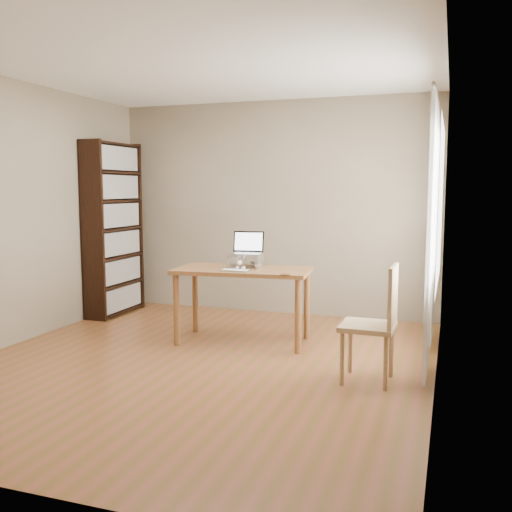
{
  "coord_description": "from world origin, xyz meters",
  "views": [
    {
      "loc": [
        2.08,
        -4.46,
        1.54
      ],
      "look_at": [
        0.27,
        0.78,
        0.88
      ],
      "focal_mm": 40.0,
      "sensor_mm": 36.0,
      "label": 1
    }
  ],
  "objects_px": {
    "cat": "(245,261)",
    "laptop": "(247,248)",
    "bookshelf": "(114,229)",
    "keyboard": "(235,271)",
    "chair": "(377,319)",
    "desk": "(243,279)"
  },
  "relations": [
    {
      "from": "laptop",
      "to": "chair",
      "type": "distance_m",
      "value": 1.74
    },
    {
      "from": "keyboard",
      "to": "chair",
      "type": "height_order",
      "value": "chair"
    },
    {
      "from": "desk",
      "to": "laptop",
      "type": "bearing_deg",
      "value": 84.84
    },
    {
      "from": "bookshelf",
      "to": "chair",
      "type": "bearing_deg",
      "value": -24.25
    },
    {
      "from": "bookshelf",
      "to": "keyboard",
      "type": "xyz_separation_m",
      "value": [
        1.96,
        -0.97,
        -0.29
      ]
    },
    {
      "from": "cat",
      "to": "bookshelf",
      "type": "bearing_deg",
      "value": 153.34
    },
    {
      "from": "bookshelf",
      "to": "laptop",
      "type": "bearing_deg",
      "value": -17.31
    },
    {
      "from": "cat",
      "to": "keyboard",
      "type": "bearing_deg",
      "value": -95.33
    },
    {
      "from": "cat",
      "to": "chair",
      "type": "distance_m",
      "value": 1.72
    },
    {
      "from": "bookshelf",
      "to": "chair",
      "type": "distance_m",
      "value": 3.75
    },
    {
      "from": "desk",
      "to": "cat",
      "type": "relative_size",
      "value": 2.86
    },
    {
      "from": "cat",
      "to": "laptop",
      "type": "bearing_deg",
      "value": 46.71
    },
    {
      "from": "chair",
      "to": "cat",
      "type": "bearing_deg",
      "value": 149.75
    },
    {
      "from": "laptop",
      "to": "chair",
      "type": "xyz_separation_m",
      "value": [
        1.42,
        -0.91,
        -0.43
      ]
    },
    {
      "from": "laptop",
      "to": "chair",
      "type": "relative_size",
      "value": 0.35
    },
    {
      "from": "bookshelf",
      "to": "cat",
      "type": "xyz_separation_m",
      "value": [
        1.94,
        -0.64,
        -0.23
      ]
    },
    {
      "from": "bookshelf",
      "to": "chair",
      "type": "height_order",
      "value": "bookshelf"
    },
    {
      "from": "bookshelf",
      "to": "laptop",
      "type": "height_order",
      "value": "bookshelf"
    },
    {
      "from": "laptop",
      "to": "keyboard",
      "type": "bearing_deg",
      "value": -95.0
    },
    {
      "from": "desk",
      "to": "cat",
      "type": "xyz_separation_m",
      "value": [
        -0.02,
        0.11,
        0.17
      ]
    },
    {
      "from": "bookshelf",
      "to": "cat",
      "type": "height_order",
      "value": "bookshelf"
    },
    {
      "from": "keyboard",
      "to": "laptop",
      "type": "bearing_deg",
      "value": 92.07
    }
  ]
}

